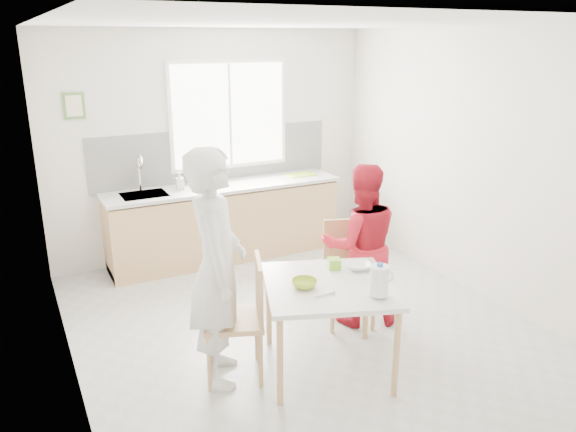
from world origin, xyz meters
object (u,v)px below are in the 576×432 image
at_px(chair_far, 348,267).
at_px(wine_bottle_b, 207,172).
at_px(person_red, 361,245).
at_px(bowl_green, 304,284).
at_px(milk_jug, 380,280).
at_px(person_white, 217,268).
at_px(dining_table, 328,292).
at_px(bowl_white, 358,266).
at_px(wine_bottle_a, 198,173).
at_px(chair_left, 243,313).

bearing_deg(chair_far, wine_bottle_b, 126.40).
height_order(person_red, wine_bottle_b, person_red).
bearing_deg(bowl_green, person_red, 31.73).
bearing_deg(milk_jug, chair_far, 88.63).
height_order(person_white, person_red, person_white).
bearing_deg(chair_far, person_red, -26.94).
height_order(milk_jug, wine_bottle_b, wine_bottle_b).
distance_m(dining_table, bowl_white, 0.40).
bearing_deg(person_white, dining_table, -90.00).
relative_size(chair_far, person_red, 0.63).
distance_m(dining_table, wine_bottle_a, 2.77).
xyz_separation_m(dining_table, wine_bottle_b, (-0.02, 2.78, 0.39)).
xyz_separation_m(person_red, bowl_green, (-0.89, -0.55, 0.02)).
bearing_deg(bowl_green, milk_jug, -43.52).
relative_size(dining_table, chair_far, 1.31).
distance_m(person_white, wine_bottle_a, 2.54).
bearing_deg(person_red, wine_bottle_b, -52.34).
bearing_deg(bowl_white, dining_table, -160.12).
bearing_deg(milk_jug, person_white, 166.76).
bearing_deg(wine_bottle_b, chair_left, -103.64).
xyz_separation_m(person_red, wine_bottle_a, (-0.83, 2.17, 0.31)).
bearing_deg(bowl_green, chair_far, 37.86).
distance_m(person_white, bowl_green, 0.68).
distance_m(person_red, wine_bottle_b, 2.33).
relative_size(chair_left, person_white, 0.53).
distance_m(chair_far, milk_jug, 1.16).
bearing_deg(person_white, bowl_green, -94.33).
bearing_deg(chair_left, wine_bottle_a, -171.22).
bearing_deg(wine_bottle_b, bowl_white, -81.71).
bearing_deg(person_red, bowl_white, 73.93).
height_order(bowl_green, bowl_white, bowl_green).
xyz_separation_m(person_white, milk_jug, (1.02, -0.67, -0.04)).
distance_m(person_red, wine_bottle_a, 2.34).
distance_m(chair_left, person_red, 1.38).
relative_size(chair_far, milk_jug, 3.87).
relative_size(chair_left, chair_far, 1.02).
bearing_deg(dining_table, wine_bottle_a, 92.96).
distance_m(bowl_green, milk_jug, 0.58).
height_order(person_red, bowl_white, person_red).
height_order(person_red, bowl_green, person_red).
xyz_separation_m(dining_table, person_white, (-0.81, 0.29, 0.25)).
height_order(dining_table, chair_far, chair_far).
bearing_deg(milk_jug, wine_bottle_a, 116.36).
xyz_separation_m(chair_left, person_white, (-0.17, 0.06, 0.39)).
bearing_deg(milk_jug, bowl_green, 156.40).
relative_size(person_red, wine_bottle_a, 4.78).
xyz_separation_m(chair_far, bowl_white, (-0.24, -0.52, 0.25)).
bearing_deg(dining_table, person_red, 39.82).
xyz_separation_m(bowl_green, wine_bottle_b, (0.19, 2.75, 0.28)).
xyz_separation_m(chair_left, chair_far, (1.24, 0.42, -0.01)).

